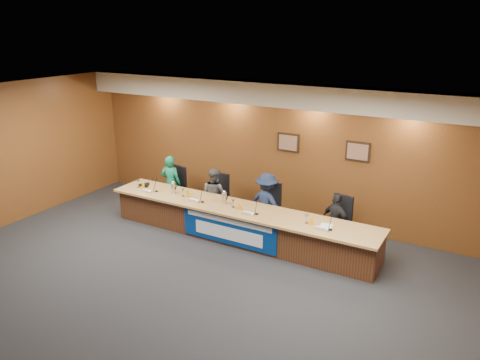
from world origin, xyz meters
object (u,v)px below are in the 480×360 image
at_px(speakerphone, 145,185).
at_px(office_chair_c, 269,211).
at_px(banner, 228,230).
at_px(office_chair_b, 217,200).
at_px(office_chair_d, 337,225).
at_px(carafe_left, 173,188).
at_px(dais_body, 238,224).
at_px(office_chair_a, 174,191).
at_px(panelist_b, 214,195).
at_px(panelist_c, 267,203).
at_px(carafe_mid, 224,198).
at_px(panelist_a, 171,183).
at_px(panelist_d, 336,222).

bearing_deg(speakerphone, office_chair_c, 12.71).
distance_m(banner, office_chair_b, 1.50).
xyz_separation_m(office_chair_d, carafe_left, (-3.62, -0.74, 0.39)).
relative_size(office_chair_c, office_chair_d, 1.00).
height_order(dais_body, carafe_left, carafe_left).
distance_m(dais_body, office_chair_a, 2.37).
xyz_separation_m(banner, panelist_b, (-1.00, 1.02, 0.26)).
bearing_deg(office_chair_d, office_chair_b, -171.82).
height_order(panelist_c, office_chair_c, panelist_c).
relative_size(panelist_b, speakerphone, 3.99).
bearing_deg(office_chair_d, dais_body, -151.80).
bearing_deg(office_chair_d, speakerphone, -163.45).
bearing_deg(office_chair_c, carafe_mid, -140.68).
relative_size(dais_body, panelist_a, 4.28).
height_order(panelist_c, office_chair_d, panelist_c).
bearing_deg(office_chair_b, dais_body, -37.19).
xyz_separation_m(panelist_c, carafe_left, (-2.04, -0.64, 0.18)).
relative_size(office_chair_a, office_chair_d, 1.00).
xyz_separation_m(panelist_b, panelist_d, (2.94, 0.00, -0.04)).
distance_m(panelist_b, panelist_d, 2.94).
xyz_separation_m(office_chair_b, speakerphone, (-1.59, -0.67, 0.30)).
distance_m(dais_body, office_chair_d, 2.07).
bearing_deg(panelist_d, speakerphone, 28.72).
distance_m(panelist_c, carafe_left, 2.15).
bearing_deg(office_chair_b, office_chair_a, 178.06).
height_order(panelist_a, office_chair_d, panelist_a).
distance_m(office_chair_d, carafe_mid, 2.42).
bearing_deg(panelist_c, carafe_mid, 50.70).
distance_m(carafe_mid, speakerphone, 2.24).
height_order(panelist_d, carafe_mid, panelist_d).
xyz_separation_m(panelist_a, panelist_c, (2.62, 0.00, -0.02)).
xyz_separation_m(panelist_c, office_chair_b, (-1.36, 0.10, -0.20)).
xyz_separation_m(dais_body, panelist_c, (0.36, 0.61, 0.33)).
height_order(panelist_a, office_chair_b, panelist_a).
relative_size(panelist_a, office_chair_a, 2.92).
distance_m(office_chair_c, office_chair_d, 1.57).
bearing_deg(panelist_c, carafe_left, 27.56).
height_order(dais_body, office_chair_b, dais_body).
height_order(panelist_c, panelist_d, panelist_c).
relative_size(banner, office_chair_d, 4.58).
distance_m(panelist_d, office_chair_c, 1.58).
relative_size(office_chair_a, carafe_left, 2.01).
bearing_deg(office_chair_c, office_chair_a, 174.43).
xyz_separation_m(dais_body, speakerphone, (-2.59, 0.04, 0.43)).
height_order(dais_body, panelist_d, panelist_d).
xyz_separation_m(dais_body, panelist_a, (-2.26, 0.61, 0.35)).
bearing_deg(panelist_b, office_chair_d, -167.14).
height_order(carafe_left, speakerphone, carafe_left).
bearing_deg(office_chair_b, panelist_b, -91.94).
bearing_deg(dais_body, panelist_d, 17.37).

